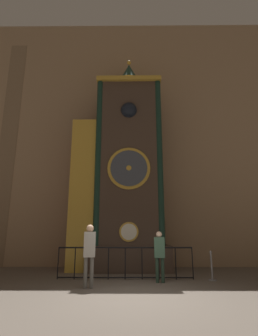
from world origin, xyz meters
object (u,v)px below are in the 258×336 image
at_px(clock_tower, 121,172).
at_px(visitor_far, 159,252).
at_px(stanchion_post, 212,271).
at_px(visitor_near, 89,249).

xyz_separation_m(clock_tower, visitor_far, (1.39, -2.65, -3.29)).
bearing_deg(stanchion_post, visitor_far, -166.03).
xyz_separation_m(clock_tower, stanchion_post, (3.19, -2.20, -3.94)).
bearing_deg(visitor_far, clock_tower, 121.17).
xyz_separation_m(visitor_near, visitor_far, (2.16, 0.92, -0.13)).
height_order(clock_tower, stanchion_post, clock_tower).
distance_m(clock_tower, stanchion_post, 5.53).
distance_m(visitor_near, visitor_far, 2.35).
bearing_deg(stanchion_post, clock_tower, 145.33).
xyz_separation_m(visitor_near, stanchion_post, (3.96, 1.36, -0.78)).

